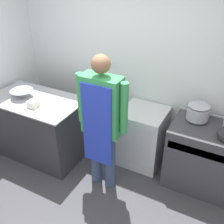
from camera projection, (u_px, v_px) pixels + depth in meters
ground_plane at (69, 216)px, 3.09m from camera, size 14.00×14.00×0.00m
wall_back at (131, 63)px, 3.67m from camera, size 8.00×0.05×2.70m
wall_left at (1, 57)px, 3.88m from camera, size 0.05×8.00×2.70m
prep_counter at (39, 127)px, 3.88m from camera, size 1.33×0.78×0.93m
stove at (206, 157)px, 3.34m from camera, size 0.94×0.64×0.89m
fridge_unit at (142, 136)px, 3.74m from camera, size 0.60×0.59×0.84m
person_cook at (102, 118)px, 3.04m from camera, size 0.64×0.24×1.78m
mixing_bowl at (22, 94)px, 3.67m from camera, size 0.32×0.32×0.11m
plastic_tub at (33, 104)px, 3.44m from camera, size 0.13×0.13×0.09m
stock_pot at (198, 111)px, 3.22m from camera, size 0.27×0.27×0.21m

